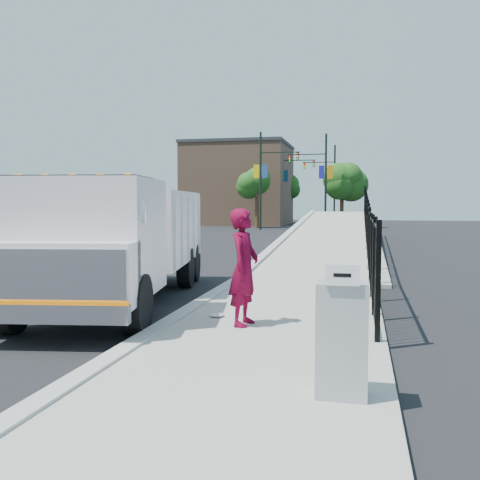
# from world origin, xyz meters

# --- Properties ---
(ground) EXTENTS (120.00, 120.00, 0.00)m
(ground) POSITION_xyz_m (0.00, 0.00, 0.00)
(ground) COLOR black
(ground) RESTS_ON ground
(sidewalk) EXTENTS (3.55, 12.00, 0.12)m
(sidewalk) POSITION_xyz_m (1.93, -2.00, 0.06)
(sidewalk) COLOR #9E998E
(sidewalk) RESTS_ON ground
(curb) EXTENTS (0.30, 12.00, 0.16)m
(curb) POSITION_xyz_m (0.00, -2.00, 0.08)
(curb) COLOR #ADAAA3
(curb) RESTS_ON ground
(ramp) EXTENTS (3.95, 24.06, 3.19)m
(ramp) POSITION_xyz_m (2.12, 16.00, 0.00)
(ramp) COLOR #9E998E
(ramp) RESTS_ON ground
(iron_fence) EXTENTS (0.10, 28.00, 1.80)m
(iron_fence) POSITION_xyz_m (3.55, 12.00, 0.90)
(iron_fence) COLOR black
(iron_fence) RESTS_ON ground
(truck) EXTENTS (3.75, 8.20, 2.71)m
(truck) POSITION_xyz_m (-1.87, 0.53, 1.52)
(truck) COLOR black
(truck) RESTS_ON ground
(worker) EXTENTS (0.57, 0.79, 2.00)m
(worker) POSITION_xyz_m (1.34, -1.35, 1.12)
(worker) COLOR maroon
(worker) RESTS_ON sidewalk
(utility_cabinet) EXTENTS (0.55, 0.40, 1.25)m
(utility_cabinet) POSITION_xyz_m (3.10, -4.44, 0.75)
(utility_cabinet) COLOR gray
(utility_cabinet) RESTS_ON sidewalk
(arrow_sign) EXTENTS (0.35, 0.04, 0.22)m
(arrow_sign) POSITION_xyz_m (3.10, -4.66, 1.48)
(arrow_sign) COLOR white
(arrow_sign) RESTS_ON utility_cabinet
(debris) EXTENTS (0.29, 0.29, 0.07)m
(debris) POSITION_xyz_m (0.71, -0.81, 0.16)
(debris) COLOR silver
(debris) RESTS_ON sidewalk
(light_pole_0) EXTENTS (3.77, 0.22, 8.00)m
(light_pole_0) POSITION_xyz_m (-4.45, 33.14, 4.36)
(light_pole_0) COLOR black
(light_pole_0) RESTS_ON ground
(light_pole_1) EXTENTS (3.78, 0.22, 8.00)m
(light_pole_1) POSITION_xyz_m (0.09, 35.39, 4.36)
(light_pole_1) COLOR black
(light_pole_1) RESTS_ON ground
(light_pole_2) EXTENTS (3.77, 0.22, 8.00)m
(light_pole_2) POSITION_xyz_m (-3.87, 41.54, 4.36)
(light_pole_2) COLOR black
(light_pole_2) RESTS_ON ground
(light_pole_3) EXTENTS (3.78, 0.22, 8.00)m
(light_pole_3) POSITION_xyz_m (0.40, 44.54, 4.36)
(light_pole_3) COLOR black
(light_pole_3) RESTS_ON ground
(tree_0) EXTENTS (2.47, 2.47, 5.23)m
(tree_0) POSITION_xyz_m (-5.55, 35.78, 3.94)
(tree_0) COLOR #382314
(tree_0) RESTS_ON ground
(tree_1) EXTENTS (2.78, 2.78, 5.39)m
(tree_1) POSITION_xyz_m (1.67, 38.14, 3.95)
(tree_1) COLOR #382314
(tree_1) RESTS_ON ground
(tree_2) EXTENTS (2.39, 2.39, 5.20)m
(tree_2) POSITION_xyz_m (-4.52, 48.79, 3.93)
(tree_2) COLOR #382314
(tree_2) RESTS_ON ground
(building) EXTENTS (10.00, 10.00, 8.00)m
(building) POSITION_xyz_m (-9.00, 44.00, 4.00)
(building) COLOR #8C664C
(building) RESTS_ON ground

